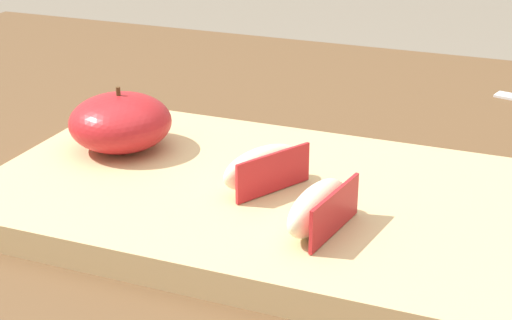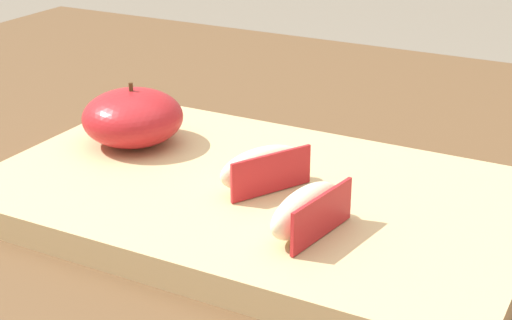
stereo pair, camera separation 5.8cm
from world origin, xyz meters
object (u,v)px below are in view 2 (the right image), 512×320
Objects in this scene: apple_wedge_middle at (263,168)px; cutting_board at (256,198)px; apple_half_skin_up at (133,117)px; apple_wedge_right at (307,211)px.

cutting_board is at bearing 164.18° from apple_wedge_middle.
apple_wedge_middle is (0.14, -0.03, -0.01)m from apple_half_skin_up.
apple_wedge_middle is (-0.06, 0.05, 0.00)m from apple_wedge_right.
cutting_board is 0.03m from apple_wedge_middle.
apple_wedge_right is at bearing -37.97° from cutting_board.
apple_wedge_middle is at bearing -15.82° from cutting_board.
apple_half_skin_up is 1.14× the size of apple_wedge_middle.
cutting_board is at bearing 142.03° from apple_wedge_right.
cutting_board is at bearing -11.21° from apple_half_skin_up.
apple_wedge_middle is (0.01, -0.00, 0.03)m from cutting_board.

